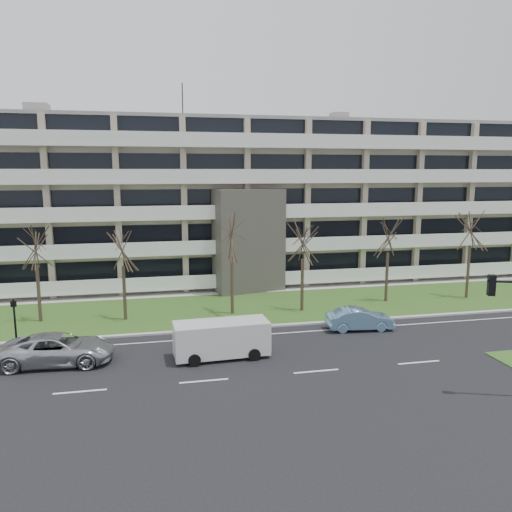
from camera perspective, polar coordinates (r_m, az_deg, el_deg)
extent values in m
plane|color=black|center=(27.46, 6.90, -12.95)|extent=(160.00, 160.00, 0.00)
cube|color=#24501A|center=(39.30, 0.75, -5.82)|extent=(90.00, 10.00, 0.06)
cube|color=#B2B2AD|center=(34.63, 2.59, -7.93)|extent=(90.00, 0.35, 0.12)
cube|color=#B2B2AD|center=(44.51, -0.81, -3.96)|extent=(90.00, 2.00, 0.08)
cube|color=white|center=(33.27, 3.25, -8.78)|extent=(90.00, 0.12, 0.01)
cube|color=tan|center=(50.23, -2.39, 6.21)|extent=(60.00, 12.00, 15.00)
cube|color=gray|center=(50.35, -2.46, 14.93)|extent=(60.50, 12.50, 0.30)
cube|color=#4C4742|center=(43.67, -0.83, 1.74)|extent=(6.39, 3.69, 9.00)
cube|color=black|center=(43.89, -0.77, -1.53)|extent=(4.92, 1.19, 3.50)
cube|color=gray|center=(50.65, -23.73, 14.97)|extent=(2.00, 2.00, 1.20)
cylinder|color=black|center=(49.97, -8.40, 17.02)|extent=(0.10, 0.10, 3.50)
cube|color=black|center=(45.01, -1.06, -1.12)|extent=(58.00, 0.10, 1.80)
cube|color=white|center=(44.66, -0.89, -3.17)|extent=(58.00, 1.40, 0.22)
cube|color=white|center=(43.91, -0.73, -2.59)|extent=(58.00, 0.08, 1.00)
cube|color=black|center=(44.55, -1.07, 2.67)|extent=(58.00, 0.10, 1.80)
cube|color=white|center=(44.09, -0.90, 0.63)|extent=(58.00, 1.40, 0.22)
cube|color=white|center=(43.37, -0.74, 1.29)|extent=(58.00, 0.08, 1.00)
cube|color=black|center=(44.28, -1.09, 6.53)|extent=(58.00, 0.10, 1.80)
cube|color=white|center=(43.72, -0.91, 4.52)|extent=(58.00, 1.40, 0.22)
cube|color=white|center=(43.04, -0.75, 5.24)|extent=(58.00, 0.08, 1.00)
cube|color=black|center=(44.22, -1.10, 10.41)|extent=(58.00, 0.10, 1.80)
cube|color=white|center=(43.56, -0.92, 8.45)|extent=(58.00, 1.40, 0.22)
cube|color=white|center=(42.91, -0.75, 9.24)|extent=(58.00, 0.08, 1.00)
cube|color=black|center=(44.36, -1.11, 14.29)|extent=(58.00, 0.10, 1.80)
cube|color=white|center=(43.59, -0.93, 12.40)|extent=(58.00, 1.40, 0.22)
cube|color=white|center=(42.99, -0.76, 13.24)|extent=(58.00, 0.08, 1.00)
imported|color=#B1B3B9|center=(30.06, -21.70, -9.85)|extent=(6.18, 3.16, 1.67)
imported|color=#7CADD7|center=(34.43, 11.75, -7.06)|extent=(4.58, 1.97, 1.47)
cube|color=silver|center=(28.87, -3.99, -9.32)|extent=(5.45, 2.23, 1.89)
cube|color=black|center=(28.70, -4.00, -8.29)|extent=(5.04, 2.06, 0.70)
cube|color=silver|center=(29.46, 0.93, -9.21)|extent=(0.43, 1.90, 1.19)
cylinder|color=black|center=(27.98, -7.05, -11.74)|extent=(0.71, 0.28, 0.70)
cylinder|color=black|center=(29.83, -7.57, -10.37)|extent=(0.71, 0.28, 0.70)
cylinder|color=black|center=(28.57, -0.20, -11.20)|extent=(0.71, 0.28, 0.70)
cylinder|color=black|center=(30.38, -1.14, -9.91)|extent=(0.71, 0.28, 0.70)
cube|color=black|center=(25.22, 25.32, -3.03)|extent=(0.39, 0.39, 0.96)
sphere|color=red|center=(25.16, 25.37, -2.34)|extent=(0.19, 0.19, 0.19)
sphere|color=orange|center=(25.22, 25.32, -3.03)|extent=(0.19, 0.19, 0.19)
sphere|color=green|center=(25.28, 25.27, -3.71)|extent=(0.19, 0.19, 0.19)
cylinder|color=black|center=(33.56, -25.82, -6.94)|extent=(0.12, 0.12, 2.99)
cube|color=black|center=(33.25, -25.98, -4.96)|extent=(0.33, 0.29, 0.32)
sphere|color=red|center=(33.25, -25.98, -4.96)|extent=(0.14, 0.14, 0.14)
cylinder|color=#382B21|center=(38.20, -23.57, -3.97)|extent=(0.24, 0.24, 4.10)
cylinder|color=#382B21|center=(36.69, -14.80, -4.15)|extent=(0.24, 0.24, 3.94)
cylinder|color=#382B21|center=(36.96, -2.75, -3.39)|extent=(0.24, 0.24, 4.36)
cylinder|color=#382B21|center=(37.89, 5.30, -3.34)|extent=(0.24, 0.24, 4.05)
cylinder|color=#382B21|center=(41.80, 14.71, -2.38)|extent=(0.24, 0.24, 4.06)
cylinder|color=#382B21|center=(45.11, 23.07, -1.69)|extent=(0.24, 0.24, 4.48)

